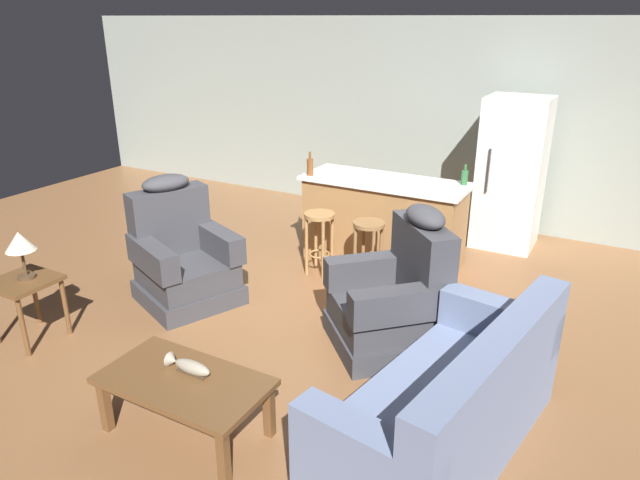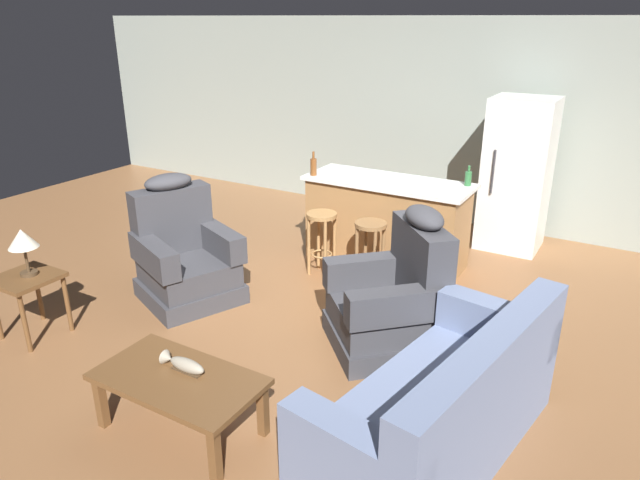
% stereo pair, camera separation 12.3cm
% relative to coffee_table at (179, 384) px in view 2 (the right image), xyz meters
% --- Properties ---
extents(ground_plane, '(12.00, 12.00, 0.00)m').
position_rel_coffee_table_xyz_m(ground_plane, '(-0.01, 1.92, -0.36)').
color(ground_plane, brown).
extents(back_wall, '(12.00, 0.05, 2.60)m').
position_rel_coffee_table_xyz_m(back_wall, '(-0.01, 5.05, 0.94)').
color(back_wall, '#939E93').
rests_on(back_wall, ground_plane).
extents(coffee_table, '(1.10, 0.60, 0.42)m').
position_rel_coffee_table_xyz_m(coffee_table, '(0.00, 0.00, 0.00)').
color(coffee_table, brown).
rests_on(coffee_table, ground_plane).
extents(fish_figurine, '(0.34, 0.10, 0.10)m').
position_rel_coffee_table_xyz_m(fish_figurine, '(-0.02, 0.08, 0.10)').
color(fish_figurine, '#4C3823').
rests_on(fish_figurine, coffee_table).
extents(couch, '(1.14, 2.01, 0.94)m').
position_rel_coffee_table_xyz_m(couch, '(1.56, 0.65, -0.02)').
color(couch, '#707FA3').
rests_on(couch, ground_plane).
extents(recliner_near_lamp, '(1.10, 1.10, 1.20)m').
position_rel_coffee_table_xyz_m(recliner_near_lamp, '(-1.34, 1.49, 0.06)').
color(recliner_near_lamp, '#3D3D42').
rests_on(recliner_near_lamp, ground_plane).
extents(recliner_near_island, '(1.19, 1.19, 1.20)m').
position_rel_coffee_table_xyz_m(recliner_near_island, '(0.77, 1.69, 0.06)').
color(recliner_near_island, '#3D3D42').
rests_on(recliner_near_island, ground_plane).
extents(end_table, '(0.48, 0.48, 0.56)m').
position_rel_coffee_table_xyz_m(end_table, '(-1.96, 0.27, 0.10)').
color(end_table, brown).
rests_on(end_table, ground_plane).
extents(table_lamp, '(0.24, 0.24, 0.41)m').
position_rel_coffee_table_xyz_m(table_lamp, '(-1.95, 0.30, 0.50)').
color(table_lamp, '#4C3823').
rests_on(table_lamp, end_table).
extents(kitchen_island, '(1.80, 0.70, 0.95)m').
position_rel_coffee_table_xyz_m(kitchen_island, '(-0.01, 3.27, 0.11)').
color(kitchen_island, '#9E7042').
rests_on(kitchen_island, ground_plane).
extents(bar_stool_left, '(0.32, 0.32, 0.68)m').
position_rel_coffee_table_xyz_m(bar_stool_left, '(-0.47, 2.64, 0.11)').
color(bar_stool_left, '#A87A47').
rests_on(bar_stool_left, ground_plane).
extents(bar_stool_middle, '(0.32, 0.32, 0.68)m').
position_rel_coffee_table_xyz_m(bar_stool_middle, '(0.10, 2.64, 0.11)').
color(bar_stool_middle, olive).
rests_on(bar_stool_middle, ground_plane).
extents(bar_stool_right, '(0.32, 0.32, 0.68)m').
position_rel_coffee_table_xyz_m(bar_stool_right, '(0.66, 2.64, 0.11)').
color(bar_stool_right, olive).
rests_on(bar_stool_right, ground_plane).
extents(refrigerator, '(0.70, 0.69, 1.76)m').
position_rel_coffee_table_xyz_m(refrigerator, '(1.08, 4.47, 0.52)').
color(refrigerator, white).
rests_on(refrigerator, ground_plane).
extents(bottle_tall_green, '(0.07, 0.07, 0.26)m').
position_rel_coffee_table_xyz_m(bottle_tall_green, '(-0.80, 3.04, 0.69)').
color(bottle_tall_green, brown).
rests_on(bottle_tall_green, kitchen_island).
extents(bottle_short_amber, '(0.07, 0.07, 0.21)m').
position_rel_coffee_table_xyz_m(bottle_short_amber, '(0.79, 3.50, 0.67)').
color(bottle_short_amber, '#2D6B38').
rests_on(bottle_short_amber, kitchen_island).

